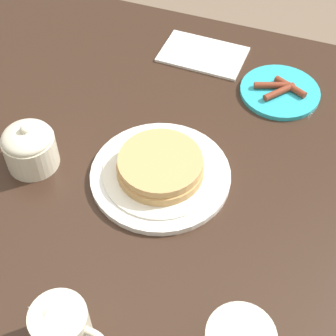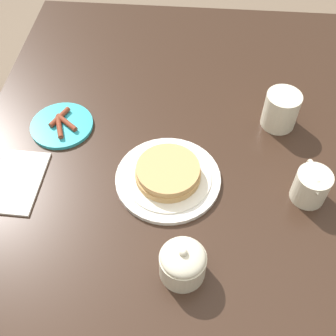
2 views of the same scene
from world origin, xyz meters
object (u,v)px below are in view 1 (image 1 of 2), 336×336
pancake_plate (160,170)px  creamer_pitcher (64,328)px  side_plate_bacon (280,91)px  sugar_bowl (30,147)px  napkin (203,54)px

pancake_plate → creamer_pitcher: (-0.02, -0.33, 0.02)m
side_plate_bacon → sugar_bowl: (-0.39, -0.35, 0.04)m
side_plate_bacon → sugar_bowl: sugar_bowl is taller
sugar_bowl → napkin: bearing=64.5°
sugar_bowl → napkin: (0.20, 0.41, -0.04)m
pancake_plate → creamer_pitcher: 0.33m
pancake_plate → creamer_pitcher: creamer_pitcher is taller
pancake_plate → side_plate_bacon: bearing=62.6°
pancake_plate → sugar_bowl: size_ratio=2.66×
pancake_plate → napkin: (-0.04, 0.36, -0.02)m
pancake_plate → napkin: size_ratio=1.34×
side_plate_bacon → napkin: (-0.19, 0.07, -0.00)m
sugar_bowl → side_plate_bacon: bearing=41.8°
creamer_pitcher → side_plate_bacon: bearing=74.7°
creamer_pitcher → napkin: size_ratio=0.62×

